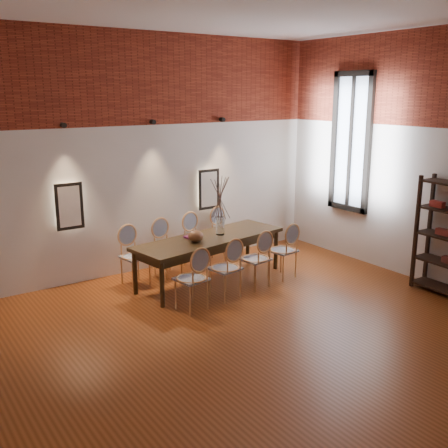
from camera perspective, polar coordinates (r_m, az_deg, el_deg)
floor at (r=6.68m, az=5.26°, el=-13.01°), size 7.00×7.00×0.02m
wall_back at (r=9.01m, az=-9.15°, el=7.40°), size 7.00×0.10×4.00m
brick_band_back at (r=8.89m, az=-9.28°, el=15.39°), size 7.00×0.02×1.50m
niche_left at (r=8.56m, az=-16.54°, el=1.88°), size 0.36×0.06×0.66m
niche_right at (r=9.66m, az=-1.76°, el=3.82°), size 0.36×0.06×0.66m
spot_fixture_left at (r=8.36m, az=-17.08°, el=10.24°), size 0.08×0.10×0.08m
spot_fixture_mid at (r=8.94m, az=-7.75°, el=10.94°), size 0.08×0.10×0.08m
spot_fixture_right at (r=9.65m, az=-0.19°, el=11.30°), size 0.08×0.10×0.08m
window_glass at (r=9.84m, az=13.71°, el=8.62°), size 0.02×0.78×2.38m
window_frame at (r=9.83m, az=13.63°, el=8.62°), size 0.08×0.90×2.50m
window_mullion at (r=9.83m, az=13.63°, el=8.62°), size 0.06×0.06×2.40m
dining_table at (r=8.61m, az=-1.52°, el=-3.82°), size 2.74×1.24×0.75m
chair_near_a at (r=7.47m, az=-3.58°, el=-5.95°), size 0.50×0.50×0.94m
chair_near_b at (r=7.88m, az=0.12°, el=-4.83°), size 0.50×0.50×0.94m
chair_near_c at (r=8.32m, az=3.42°, el=-3.80°), size 0.50×0.50×0.94m
chair_near_d at (r=8.79m, az=6.38°, el=-2.87°), size 0.50×0.50×0.94m
chair_far_a at (r=8.54m, az=-9.66°, el=-3.51°), size 0.50×0.50×0.94m
chair_far_b at (r=8.90m, az=-6.14°, el=-2.65°), size 0.50×0.50×0.94m
chair_far_c at (r=9.30m, az=-2.91°, el=-1.85°), size 0.50×0.50×0.94m
chair_far_d at (r=9.72m, az=0.05°, el=-1.12°), size 0.50×0.50×0.94m
vase at (r=8.61m, az=-0.41°, el=-0.18°), size 0.14×0.14×0.30m
dried_branches at (r=8.51m, az=-0.42°, el=2.76°), size 0.50×0.50×0.70m
bowl at (r=8.22m, az=-3.09°, el=-1.32°), size 0.24×0.24×0.18m
book at (r=8.48m, az=-3.37°, el=-1.37°), size 0.28×0.22×0.03m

